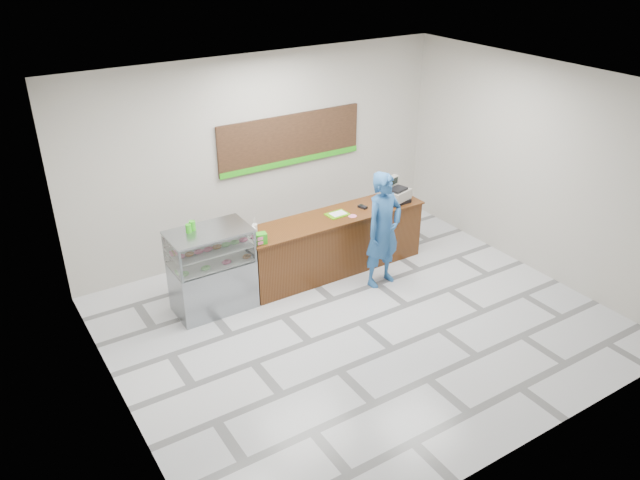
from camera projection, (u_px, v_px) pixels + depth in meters
floor at (360, 323)px, 9.35m from camera, size 7.00×7.00×0.00m
back_wall at (262, 155)px, 10.81m from camera, size 7.00×0.00×7.00m
ceiling at (369, 89)px, 7.76m from camera, size 7.00×7.00×0.00m
sales_counter at (334, 243)px, 10.54m from camera, size 3.26×0.76×1.03m
display_case at (212, 270)px, 9.41m from camera, size 1.22×0.72×1.33m
menu_board at (291, 141)px, 10.96m from camera, size 2.80×0.06×0.90m
cash_register at (394, 193)px, 10.77m from camera, size 0.53×0.54×0.40m
card_terminal at (363, 207)px, 10.57m from camera, size 0.12×0.18×0.04m
serving_tray at (337, 214)px, 10.32m from camera, size 0.37×0.27×0.02m
napkin_box at (251, 232)px, 9.63m from camera, size 0.16×0.16×0.12m
straw_cup at (255, 228)px, 9.75m from camera, size 0.08×0.08×0.12m
promo_box at (260, 238)px, 9.37m from camera, size 0.21×0.16×0.17m
donut_decal at (352, 216)px, 10.28m from camera, size 0.14×0.14×0.00m
green_cup_left at (188, 228)px, 9.04m from camera, size 0.08×0.08×0.13m
green_cup_right at (192, 226)px, 9.10m from camera, size 0.09×0.09×0.15m
customer at (383, 230)px, 9.97m from camera, size 0.76×0.55×1.94m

